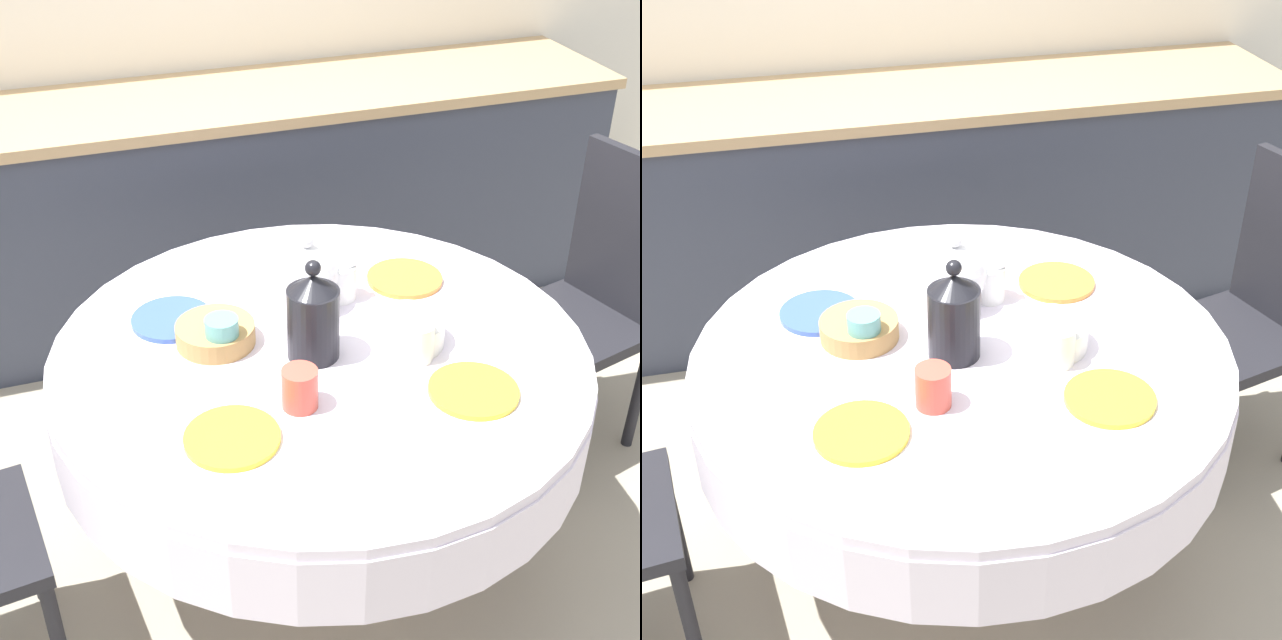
# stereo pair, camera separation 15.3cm
# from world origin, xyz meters

# --- Properties ---
(ground_plane) EXTENTS (12.00, 12.00, 0.00)m
(ground_plane) POSITION_xyz_m (0.00, 0.00, 0.00)
(ground_plane) COLOR #9E937F
(kitchen_counter) EXTENTS (3.24, 0.64, 0.91)m
(kitchen_counter) POSITION_xyz_m (0.00, 1.40, 0.45)
(kitchen_counter) COLOR #383D4C
(kitchen_counter) RESTS_ON ground_plane
(dining_table) EXTENTS (1.36, 1.36, 0.72)m
(dining_table) POSITION_xyz_m (0.00, 0.00, 0.60)
(dining_table) COLOR tan
(dining_table) RESTS_ON ground_plane
(chair_left) EXTENTS (0.49, 0.49, 0.98)m
(chair_left) POSITION_xyz_m (1.00, 0.25, 0.54)
(chair_left) COLOR black
(chair_left) RESTS_ON ground_plane
(plate_near_left) EXTENTS (0.21, 0.21, 0.01)m
(plate_near_left) POSITION_xyz_m (-0.30, -0.28, 0.73)
(plate_near_left) COLOR yellow
(plate_near_left) RESTS_ON dining_table
(cup_near_left) EXTENTS (0.08, 0.08, 0.10)m
(cup_near_left) POSITION_xyz_m (-0.12, -0.21, 0.77)
(cup_near_left) COLOR #CC4C3D
(cup_near_left) RESTS_ON dining_table
(plate_near_right) EXTENTS (0.21, 0.21, 0.01)m
(plate_near_right) POSITION_xyz_m (0.28, -0.29, 0.73)
(plate_near_right) COLOR yellow
(plate_near_right) RESTS_ON dining_table
(cup_near_right) EXTENTS (0.08, 0.08, 0.10)m
(cup_near_right) POSITION_xyz_m (0.21, -0.12, 0.77)
(cup_near_right) COLOR white
(cup_near_right) RESTS_ON dining_table
(plate_far_left) EXTENTS (0.21, 0.21, 0.01)m
(plate_far_left) POSITION_xyz_m (-0.33, 0.23, 0.73)
(plate_far_left) COLOR #3856AD
(plate_far_left) RESTS_ON dining_table
(cup_far_left) EXTENTS (0.08, 0.08, 0.10)m
(cup_far_left) POSITION_xyz_m (-0.24, 0.05, 0.77)
(cup_far_left) COLOR #5BA39E
(cup_far_left) RESTS_ON dining_table
(plate_far_right) EXTENTS (0.21, 0.21, 0.01)m
(plate_far_right) POSITION_xyz_m (0.33, 0.23, 0.73)
(plate_far_right) COLOR orange
(plate_far_right) RESTS_ON dining_table
(cup_far_right) EXTENTS (0.08, 0.08, 0.10)m
(cup_far_right) POSITION_xyz_m (0.13, 0.20, 0.77)
(cup_far_right) COLOR white
(cup_far_right) RESTS_ON dining_table
(coffee_carafe) EXTENTS (0.13, 0.13, 0.27)m
(coffee_carafe) POSITION_xyz_m (-0.03, -0.03, 0.83)
(coffee_carafe) COLOR black
(coffee_carafe) RESTS_ON dining_table
(teapot) EXTENTS (0.23, 0.17, 0.21)m
(teapot) POSITION_xyz_m (0.03, 0.20, 0.81)
(teapot) COLOR white
(teapot) RESTS_ON dining_table
(bread_basket) EXTENTS (0.20, 0.20, 0.05)m
(bread_basket) POSITION_xyz_m (-0.24, 0.10, 0.75)
(bread_basket) COLOR #AD844C
(bread_basket) RESTS_ON dining_table
(fruit_bowl) EXTENTS (0.18, 0.18, 0.07)m
(fruit_bowl) POSITION_xyz_m (0.22, -0.05, 0.76)
(fruit_bowl) COLOR silver
(fruit_bowl) RESTS_ON dining_table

